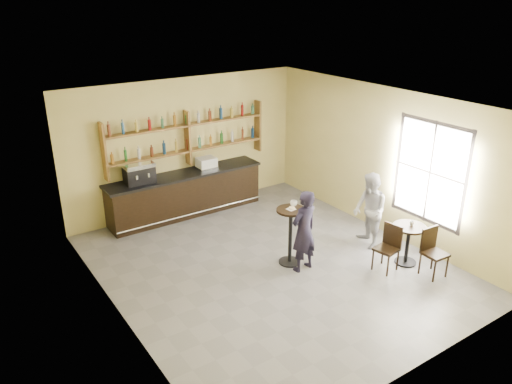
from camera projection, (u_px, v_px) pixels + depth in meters
floor at (270, 265)px, 9.82m from camera, size 7.00×7.00×0.00m
ceiling at (272, 104)px, 8.62m from camera, size 7.00×7.00×0.00m
wall_back at (186, 145)px, 11.91m from camera, size 7.00×0.00×7.00m
wall_front at (427, 272)px, 6.54m from camera, size 7.00×0.00×7.00m
wall_left at (113, 231)px, 7.66m from camera, size 0.00×7.00×7.00m
wall_right at (384, 161)px, 10.78m from camera, size 0.00×7.00×7.00m
window_pane at (430, 172)px, 9.82m from camera, size 0.00×2.00×2.00m
window_frame at (430, 173)px, 9.82m from camera, size 0.04×1.70×2.10m
shelf_unit at (188, 138)px, 11.73m from camera, size 4.00×0.26×1.40m
liquor_bottles at (187, 131)px, 11.66m from camera, size 3.68×0.10×1.00m
bar_counter at (186, 194)px, 11.92m from camera, size 3.84×0.75×1.04m
espresso_machine at (139, 173)px, 11.06m from camera, size 0.66×0.44×0.46m
pastry_case at (206, 163)px, 11.98m from camera, size 0.48×0.40×0.27m
pedestal_table at (290, 236)px, 9.71m from camera, size 0.67×0.67×1.16m
napkin at (291, 209)px, 9.49m from camera, size 0.17×0.17×0.00m
donut at (292, 208)px, 9.48m from camera, size 0.14×0.14×0.04m
cup_pedestal at (294, 203)px, 9.63m from camera, size 0.17×0.17×0.10m
man_main at (304, 231)px, 9.40m from camera, size 0.64×0.46×1.63m
cafe_table at (407, 245)px, 9.77m from camera, size 0.84×0.84×0.81m
cup_cafe at (412, 223)px, 9.63m from camera, size 0.11×0.11×0.09m
chair_west at (386, 249)px, 9.51m from camera, size 0.46×0.46×0.92m
chair_south at (435, 253)px, 9.32m from camera, size 0.43×0.43×0.94m
patron_second at (370, 211)px, 10.32m from camera, size 0.83×0.94×1.60m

